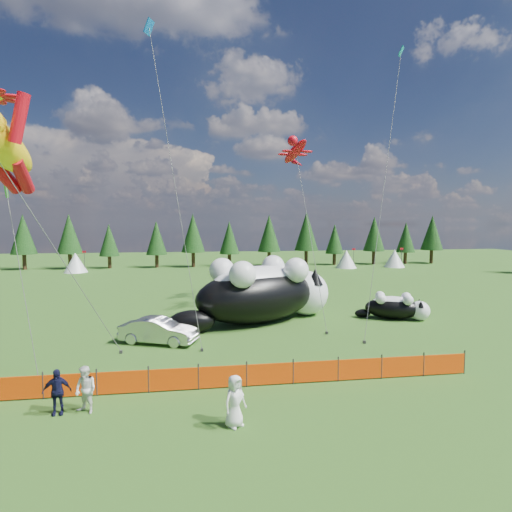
{
  "coord_description": "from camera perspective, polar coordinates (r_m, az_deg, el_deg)",
  "views": [
    {
      "loc": [
        -0.99,
        -19.14,
        6.82
      ],
      "look_at": [
        2.43,
        4.0,
        4.95
      ],
      "focal_mm": 28.0,
      "sensor_mm": 36.0,
      "label": 1
    }
  ],
  "objects": [
    {
      "name": "safety_fence",
      "position": [
        17.36,
        -4.77,
        -16.78
      ],
      "size": [
        22.06,
        0.06,
        1.1
      ],
      "color": "#262626",
      "rests_on": "ground"
    },
    {
      "name": "spectator_c",
      "position": [
        16.68,
        -26.58,
        -16.95
      ],
      "size": [
        1.03,
        0.61,
        1.67
      ],
      "primitive_type": "imported",
      "rotation": [
        0.0,
        0.0,
        0.12
      ],
      "color": "black",
      "rests_on": "ground"
    },
    {
      "name": "cat_small",
      "position": [
        30.58,
        19.38,
        -6.86
      ],
      "size": [
        4.96,
        3.19,
        1.88
      ],
      "rotation": [
        0.0,
        0.0,
        -0.4
      ],
      "color": "black",
      "rests_on": "ground"
    },
    {
      "name": "diamond_kite_b",
      "position": [
        33.57,
        19.75,
        23.81
      ],
      "size": [
        6.09,
        7.93,
        21.54
      ],
      "color": "#0DA6A2",
      "rests_on": "ground"
    },
    {
      "name": "spectator_b",
      "position": [
        16.36,
        -23.18,
        -17.17
      ],
      "size": [
        0.97,
        0.86,
        1.71
      ],
      "primitive_type": "imported",
      "rotation": [
        0.0,
        0.0,
        -0.56
      ],
      "color": "white",
      "rests_on": "ground"
    },
    {
      "name": "tree_line",
      "position": [
        64.2,
        -7.54,
        2.02
      ],
      "size": [
        90.0,
        4.0,
        8.0
      ],
      "primitive_type": null,
      "color": "black",
      "rests_on": "ground"
    },
    {
      "name": "spectator_e",
      "position": [
        14.29,
        -3.04,
        -19.98
      ],
      "size": [
        1.03,
        0.96,
        1.76
      ],
      "primitive_type": "imported",
      "rotation": [
        0.0,
        0.0,
        0.61
      ],
      "color": "white",
      "rests_on": "ground"
    },
    {
      "name": "ground",
      "position": [
        20.34,
        -5.32,
        -15.03
      ],
      "size": [
        160.0,
        160.0,
        0.0
      ],
      "primitive_type": "plane",
      "color": "#103B0A",
      "rests_on": "ground"
    },
    {
      "name": "festival_tents",
      "position": [
        60.58,
        3.02,
        -0.56
      ],
      "size": [
        50.0,
        3.2,
        2.8
      ],
      "primitive_type": null,
      "color": "white",
      "rests_on": "ground"
    },
    {
      "name": "gecko_kite",
      "position": [
        33.51,
        5.6,
        14.59
      ],
      "size": [
        3.66,
        11.53,
        15.2
      ],
      "color": "red",
      "rests_on": "ground"
    },
    {
      "name": "car",
      "position": [
        23.91,
        -13.76,
        -10.31
      ],
      "size": [
        4.68,
        3.03,
        1.46
      ],
      "primitive_type": "imported",
      "rotation": [
        0.0,
        0.0,
        1.2
      ],
      "color": "#BABABF",
      "rests_on": "ground"
    },
    {
      "name": "diamond_kite_a",
      "position": [
        25.68,
        -14.74,
        27.57
      ],
      "size": [
        3.06,
        3.08,
        18.54
      ],
      "color": "blue",
      "rests_on": "ground"
    },
    {
      "name": "cat_large",
      "position": [
        27.99,
        1.19,
        -5.04
      ],
      "size": [
        11.75,
        7.93,
        4.51
      ],
      "rotation": [
        0.0,
        0.0,
        0.44
      ],
      "color": "black",
      "rests_on": "ground"
    }
  ]
}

